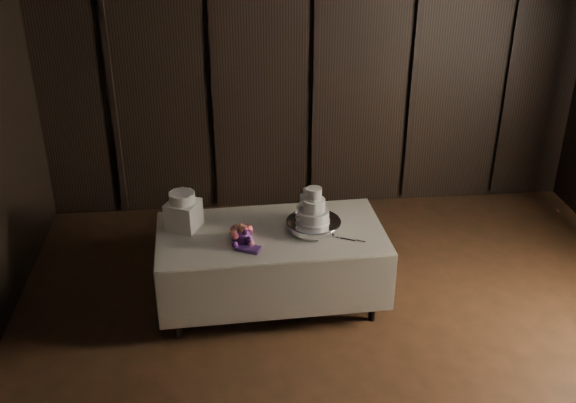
{
  "coord_description": "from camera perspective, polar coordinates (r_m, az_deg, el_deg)",
  "views": [
    {
      "loc": [
        -1.01,
        -3.61,
        3.67
      ],
      "look_at": [
        -0.5,
        1.5,
        1.05
      ],
      "focal_mm": 42.0,
      "sensor_mm": 36.0,
      "label": 1
    }
  ],
  "objects": [
    {
      "name": "cake_stand",
      "position": [
        5.9,
        2.17,
        -2.05
      ],
      "size": [
        0.57,
        0.57,
        0.09
      ],
      "primitive_type": "cylinder",
      "rotation": [
        0.0,
        0.0,
        0.2
      ],
      "color": "silver",
      "rests_on": "display_table"
    },
    {
      "name": "bouquet",
      "position": [
        5.7,
        -3.93,
        -2.92
      ],
      "size": [
        0.47,
        0.51,
        0.2
      ],
      "primitive_type": null,
      "rotation": [
        0.0,
        0.0,
        -0.45
      ],
      "color": "#CE4C57",
      "rests_on": "display_table"
    },
    {
      "name": "room",
      "position": [
        4.33,
        8.58,
        -3.36
      ],
      "size": [
        6.08,
        7.08,
        3.08
      ],
      "color": "black",
      "rests_on": "ground"
    },
    {
      "name": "display_table",
      "position": [
        6.07,
        -1.42,
        -5.4
      ],
      "size": [
        2.03,
        1.12,
        0.76
      ],
      "rotation": [
        0.0,
        0.0,
        0.04
      ],
      "color": "beige",
      "rests_on": "ground"
    },
    {
      "name": "small_cake",
      "position": [
        5.89,
        -8.96,
        0.33
      ],
      "size": [
        0.26,
        0.26,
        0.09
      ],
      "primitive_type": "cylinder",
      "rotation": [
        0.0,
        0.0,
        0.14
      ],
      "color": "white",
      "rests_on": "box_pedestal"
    },
    {
      "name": "box_pedestal",
      "position": [
        5.97,
        -8.84,
        -1.13
      ],
      "size": [
        0.34,
        0.34,
        0.25
      ],
      "primitive_type": "cube",
      "rotation": [
        0.0,
        0.0,
        -0.42
      ],
      "color": "white",
      "rests_on": "display_table"
    },
    {
      "name": "cake_knife",
      "position": [
        5.8,
        4.38,
        -3.1
      ],
      "size": [
        0.34,
        0.19,
        0.01
      ],
      "primitive_type": "cube",
      "rotation": [
        0.0,
        0.0,
        -0.46
      ],
      "color": "silver",
      "rests_on": "display_table"
    },
    {
      "name": "wedding_cake",
      "position": [
        5.8,
        1.99,
        -0.65
      ],
      "size": [
        0.3,
        0.27,
        0.32
      ],
      "rotation": [
        0.0,
        0.0,
        -0.18
      ],
      "color": "white",
      "rests_on": "cake_stand"
    }
  ]
}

